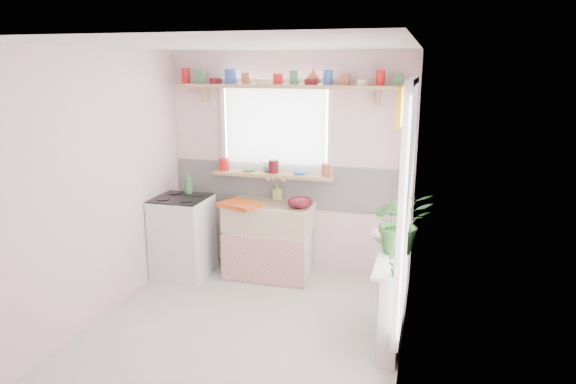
# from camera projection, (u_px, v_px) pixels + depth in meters

# --- Properties ---
(room) EXTENTS (3.20, 3.20, 3.20)m
(room) POSITION_uv_depth(u_px,v_px,m) (335.00, 169.00, 4.94)
(room) COLOR silver
(room) RESTS_ON ground
(sink_unit) EXTENTS (0.95, 0.65, 1.11)m
(sink_unit) POSITION_uv_depth(u_px,v_px,m) (269.00, 239.00, 5.78)
(sink_unit) COLOR white
(sink_unit) RESTS_ON ground
(cooker) EXTENTS (0.58, 0.58, 0.93)m
(cooker) POSITION_uv_depth(u_px,v_px,m) (183.00, 236.00, 5.80)
(cooker) COLOR white
(cooker) RESTS_ON ground
(radiator_ledge) EXTENTS (0.22, 0.95, 0.78)m
(radiator_ledge) POSITION_uv_depth(u_px,v_px,m) (392.00, 299.00, 4.39)
(radiator_ledge) COLOR white
(radiator_ledge) RESTS_ON ground
(windowsill) EXTENTS (1.40, 0.22, 0.04)m
(windowsill) POSITION_uv_depth(u_px,v_px,m) (274.00, 175.00, 5.79)
(windowsill) COLOR tan
(windowsill) RESTS_ON room
(pine_shelf) EXTENTS (2.52, 0.24, 0.04)m
(pine_shelf) POSITION_uv_depth(u_px,v_px,m) (286.00, 86.00, 5.50)
(pine_shelf) COLOR tan
(pine_shelf) RESTS_ON room
(shelf_crockery) EXTENTS (2.47, 0.11, 0.12)m
(shelf_crockery) POSITION_uv_depth(u_px,v_px,m) (286.00, 79.00, 5.48)
(shelf_crockery) COLOR red
(shelf_crockery) RESTS_ON pine_shelf
(sill_crockery) EXTENTS (1.35, 0.11, 0.12)m
(sill_crockery) POSITION_uv_depth(u_px,v_px,m) (274.00, 168.00, 5.77)
(sill_crockery) COLOR red
(sill_crockery) RESTS_ON windowsill
(dish_tray) EXTENTS (0.50, 0.44, 0.04)m
(dish_tray) POSITION_uv_depth(u_px,v_px,m) (241.00, 204.00, 5.57)
(dish_tray) COLOR #CD4C12
(dish_tray) RESTS_ON sink_unit
(colander) EXTENTS (0.28, 0.28, 0.12)m
(colander) POSITION_uv_depth(u_px,v_px,m) (300.00, 202.00, 5.51)
(colander) COLOR #590F19
(colander) RESTS_ON sink_unit
(jade_plant) EXTENTS (0.62, 0.58, 0.55)m
(jade_plant) POSITION_uv_depth(u_px,v_px,m) (400.00, 221.00, 4.36)
(jade_plant) COLOR #346829
(jade_plant) RESTS_ON radiator_ledge
(fruit_bowl) EXTENTS (0.31, 0.31, 0.08)m
(fruit_bowl) POSITION_uv_depth(u_px,v_px,m) (388.00, 237.00, 4.69)
(fruit_bowl) COLOR silver
(fruit_bowl) RESTS_ON radiator_ledge
(herb_pot) EXTENTS (0.12, 0.09, 0.22)m
(herb_pot) POSITION_uv_depth(u_px,v_px,m) (395.00, 263.00, 3.89)
(herb_pot) COLOR #356A2A
(herb_pot) RESTS_ON radiator_ledge
(soap_bottle_sink) EXTENTS (0.10, 0.10, 0.18)m
(soap_bottle_sink) POSITION_uv_depth(u_px,v_px,m) (277.00, 192.00, 5.85)
(soap_bottle_sink) COLOR #B6CA59
(soap_bottle_sink) RESTS_ON sink_unit
(sill_cup) EXTENTS (0.14, 0.14, 0.11)m
(sill_cup) POSITION_uv_depth(u_px,v_px,m) (269.00, 167.00, 5.85)
(sill_cup) COLOR #F1E1D0
(sill_cup) RESTS_ON windowsill
(sill_bowl) EXTENTS (0.19, 0.19, 0.06)m
(sill_bowl) POSITION_uv_depth(u_px,v_px,m) (272.00, 169.00, 5.84)
(sill_bowl) COLOR #3448AB
(sill_bowl) RESTS_ON windowsill
(shelf_vase) EXTENTS (0.19, 0.19, 0.16)m
(shelf_vase) POSITION_uv_depth(u_px,v_px,m) (313.00, 77.00, 5.46)
(shelf_vase) COLOR #B75238
(shelf_vase) RESTS_ON pine_shelf
(cooker_bottle) EXTENTS (0.11, 0.11, 0.26)m
(cooker_bottle) POSITION_uv_depth(u_px,v_px,m) (188.00, 183.00, 5.82)
(cooker_bottle) COLOR #3A7542
(cooker_bottle) RESTS_ON cooker
(fruit) EXTENTS (0.20, 0.14, 0.10)m
(fruit) POSITION_uv_depth(u_px,v_px,m) (389.00, 231.00, 4.68)
(fruit) COLOR #D55311
(fruit) RESTS_ON fruit_bowl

